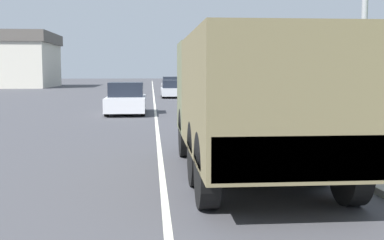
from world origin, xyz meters
TOP-DOWN VIEW (x-y plane):
  - ground_plane at (0.00, 40.00)m, footprint 180.00×180.00m
  - lane_centre_stripe at (0.00, 40.00)m, footprint 0.12×120.00m
  - sidewalk_right at (4.50, 40.00)m, footprint 1.80×120.00m
  - grass_strip_right at (8.90, 40.00)m, footprint 7.00×120.00m
  - military_truck at (1.76, 9.41)m, footprint 2.55×6.75m
  - car_nearest_ahead at (-1.42, 23.67)m, footprint 1.86×4.14m
  - car_second_ahead at (1.48, 37.91)m, footprint 1.81×4.16m
  - car_third_ahead at (1.79, 48.21)m, footprint 1.88×4.06m

SIDE VIEW (x-z plane):
  - ground_plane at x=0.00m, z-range 0.00..0.00m
  - lane_centre_stripe at x=0.00m, z-range 0.00..0.00m
  - grass_strip_right at x=8.90m, z-range 0.00..0.02m
  - sidewalk_right at x=4.50m, z-range 0.00..0.12m
  - car_second_ahead at x=1.48m, z-range -0.06..1.30m
  - car_third_ahead at x=1.79m, z-range -0.07..1.42m
  - car_nearest_ahead at x=-1.42m, z-range -0.08..1.46m
  - military_truck at x=1.76m, z-range 0.23..3.01m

